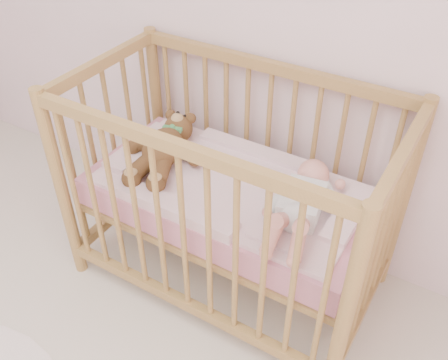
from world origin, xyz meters
The scene contains 5 objects.
crib centered at (0.21, 1.60, 0.50)m, with size 1.36×0.76×1.00m, color #AE854A, non-canonical shape.
mattress centered at (0.21, 1.60, 0.49)m, with size 1.22×0.62×0.13m, color #CE8096.
blanket centered at (0.21, 1.60, 0.56)m, with size 1.10×0.58×0.06m, color #F8ABBA, non-canonical shape.
baby centered at (0.55, 1.58, 0.64)m, with size 0.28×0.59×0.14m, color silver, non-canonical shape.
teddy_bear centered at (-0.12, 1.58, 0.65)m, with size 0.38×0.54×0.15m, color brown, non-canonical shape.
Camera 1 is at (1.04, 0.17, 1.89)m, focal length 40.00 mm.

